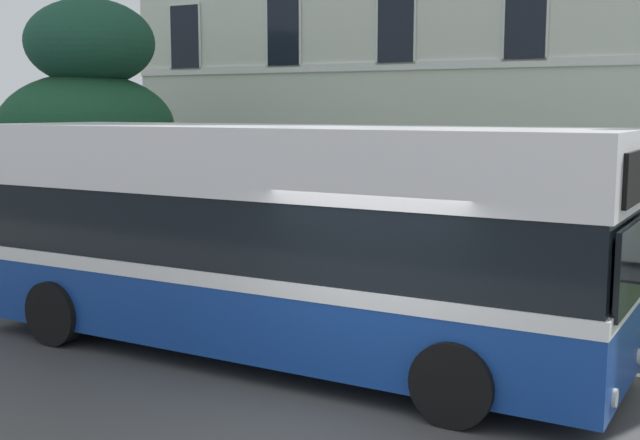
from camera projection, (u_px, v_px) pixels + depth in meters
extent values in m
cube|color=silver|center=(438.00, 347.00, 11.78)|extent=(54.00, 0.14, 0.01)
cube|color=#9E9E99|center=(448.00, 336.00, 12.18)|extent=(57.00, 0.24, 0.12)
cube|color=#4C6938|center=(493.00, 300.00, 14.49)|extent=(57.00, 4.97, 0.12)
cube|color=silver|center=(503.00, 28.00, 22.16)|extent=(18.48, 8.08, 11.08)
cube|color=white|center=(458.00, 64.00, 18.72)|extent=(18.48, 0.06, 0.20)
cube|color=#2D333D|center=(454.00, 204.00, 19.16)|extent=(1.10, 0.06, 2.20)
cube|color=white|center=(188.00, 162.00, 22.48)|extent=(1.01, 0.04, 1.78)
cube|color=black|center=(187.00, 162.00, 22.47)|extent=(0.91, 0.03, 1.68)
cube|color=white|center=(284.00, 165.00, 21.11)|extent=(1.01, 0.04, 1.78)
cube|color=black|center=(284.00, 165.00, 21.09)|extent=(0.91, 0.03, 1.68)
cube|color=white|center=(394.00, 169.00, 19.74)|extent=(1.01, 0.04, 1.78)
cube|color=black|center=(394.00, 169.00, 19.72)|extent=(0.91, 0.03, 1.68)
cube|color=white|center=(520.00, 174.00, 18.37)|extent=(1.01, 0.04, 1.78)
cube|color=black|center=(520.00, 174.00, 18.35)|extent=(0.91, 0.03, 1.68)
cube|color=white|center=(185.00, 37.00, 22.02)|extent=(1.01, 0.04, 1.78)
cube|color=black|center=(185.00, 37.00, 22.00)|extent=(0.91, 0.03, 1.68)
cube|color=white|center=(283.00, 32.00, 20.65)|extent=(1.01, 0.04, 1.78)
cube|color=black|center=(283.00, 32.00, 20.63)|extent=(0.91, 0.03, 1.68)
cube|color=white|center=(396.00, 27.00, 19.27)|extent=(1.01, 0.04, 1.78)
cube|color=black|center=(396.00, 27.00, 19.26)|extent=(0.91, 0.03, 1.68)
cube|color=white|center=(526.00, 20.00, 17.90)|extent=(1.01, 0.04, 1.78)
cube|color=black|center=(525.00, 20.00, 17.88)|extent=(0.91, 0.03, 1.68)
cube|color=black|center=(330.00, 256.00, 13.24)|extent=(19.52, 0.04, 0.04)
cube|color=black|center=(330.00, 307.00, 13.35)|extent=(19.52, 0.04, 0.04)
cylinder|color=black|center=(4.00, 249.00, 16.64)|extent=(0.02, 0.02, 0.95)
cylinder|color=black|center=(20.00, 250.00, 16.43)|extent=(0.02, 0.02, 0.95)
cylinder|color=black|center=(36.00, 252.00, 16.23)|extent=(0.02, 0.02, 0.95)
cylinder|color=black|center=(53.00, 254.00, 16.03)|extent=(0.02, 0.02, 0.95)
cylinder|color=black|center=(71.00, 256.00, 15.83)|extent=(0.02, 0.02, 0.95)
cylinder|color=black|center=(88.00, 258.00, 15.63)|extent=(0.02, 0.02, 0.95)
cylinder|color=black|center=(106.00, 260.00, 15.42)|extent=(0.02, 0.02, 0.95)
cylinder|color=black|center=(125.00, 262.00, 15.22)|extent=(0.02, 0.02, 0.95)
cylinder|color=black|center=(144.00, 264.00, 15.02)|extent=(0.02, 0.02, 0.95)
cylinder|color=black|center=(164.00, 266.00, 14.82)|extent=(0.02, 0.02, 0.95)
cylinder|color=black|center=(184.00, 268.00, 14.62)|extent=(0.02, 0.02, 0.95)
cylinder|color=black|center=(205.00, 270.00, 14.41)|extent=(0.02, 0.02, 0.95)
cylinder|color=black|center=(226.00, 273.00, 14.21)|extent=(0.02, 0.02, 0.95)
cylinder|color=black|center=(248.00, 275.00, 14.01)|extent=(0.02, 0.02, 0.95)
cylinder|color=black|center=(271.00, 277.00, 13.81)|extent=(0.02, 0.02, 0.95)
cylinder|color=black|center=(294.00, 280.00, 13.60)|extent=(0.02, 0.02, 0.95)
cylinder|color=black|center=(318.00, 283.00, 13.40)|extent=(0.02, 0.02, 0.95)
cylinder|color=black|center=(343.00, 285.00, 13.20)|extent=(0.02, 0.02, 0.95)
cylinder|color=black|center=(368.00, 288.00, 13.00)|extent=(0.02, 0.02, 0.95)
cylinder|color=black|center=(395.00, 291.00, 12.80)|extent=(0.02, 0.02, 0.95)
cylinder|color=black|center=(422.00, 294.00, 12.59)|extent=(0.02, 0.02, 0.95)
cylinder|color=black|center=(450.00, 297.00, 12.39)|extent=(0.02, 0.02, 0.95)
cylinder|color=black|center=(479.00, 300.00, 12.19)|extent=(0.02, 0.02, 0.95)
cylinder|color=black|center=(509.00, 303.00, 11.99)|extent=(0.02, 0.02, 0.95)
cylinder|color=black|center=(540.00, 306.00, 11.78)|extent=(0.02, 0.02, 0.95)
cylinder|color=black|center=(572.00, 310.00, 11.58)|extent=(0.02, 0.02, 0.95)
cylinder|color=black|center=(605.00, 313.00, 11.38)|extent=(0.02, 0.02, 0.95)
cylinder|color=black|center=(639.00, 317.00, 11.18)|extent=(0.02, 0.02, 0.95)
cylinder|color=#423328|center=(92.00, 224.00, 18.36)|extent=(0.51, 0.51, 1.50)
ellipsoid|color=#234E32|center=(95.00, 211.00, 18.32)|extent=(3.77, 3.77, 2.24)
ellipsoid|color=#1A492C|center=(87.00, 127.00, 18.32)|extent=(3.93, 3.93, 2.44)
ellipsoid|color=#1B4633|center=(90.00, 43.00, 18.04)|extent=(2.87, 2.87, 1.94)
cube|color=navy|center=(277.00, 300.00, 11.36)|extent=(9.50, 3.06, 1.07)
cube|color=white|center=(276.00, 265.00, 11.29)|extent=(9.52, 3.08, 0.20)
cube|color=black|center=(276.00, 227.00, 11.21)|extent=(9.42, 3.01, 1.01)
cube|color=silver|center=(276.00, 158.00, 11.08)|extent=(9.50, 3.06, 0.89)
cube|color=black|center=(634.00, 262.00, 8.90)|extent=(0.18, 2.13, 0.93)
cube|color=black|center=(639.00, 176.00, 8.77)|extent=(0.16, 1.83, 0.57)
cylinder|color=silver|center=(640.00, 357.00, 9.77)|extent=(0.05, 0.20, 0.20)
cylinder|color=silver|center=(615.00, 398.00, 8.38)|extent=(0.05, 0.20, 0.20)
cylinder|color=black|center=(518.00, 331.00, 10.92)|extent=(0.98, 0.35, 0.96)
cylinder|color=black|center=(454.00, 383.00, 8.82)|extent=(0.98, 0.35, 0.96)
cylinder|color=black|center=(165.00, 282.00, 13.97)|extent=(0.98, 0.35, 0.96)
cylinder|color=black|center=(55.00, 313.00, 11.88)|extent=(0.98, 0.35, 0.96)
cylinder|color=#4C4742|center=(239.00, 267.00, 14.74)|extent=(0.49, 0.49, 0.96)
ellipsoid|color=black|center=(239.00, 236.00, 14.66)|extent=(0.50, 0.50, 0.17)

